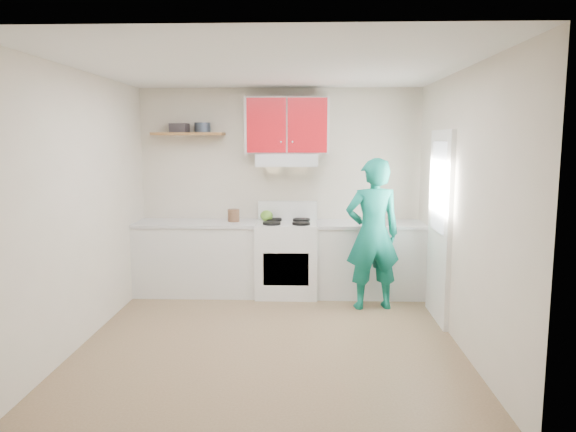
{
  "coord_description": "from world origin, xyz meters",
  "views": [
    {
      "loc": [
        0.35,
        -5.04,
        1.94
      ],
      "look_at": [
        0.15,
        0.55,
        1.15
      ],
      "focal_mm": 33.51,
      "sensor_mm": 36.0,
      "label": 1
    }
  ],
  "objects_px": {
    "stove": "(287,259)",
    "tin": "(202,128)",
    "person": "(373,234)",
    "kettle": "(267,216)",
    "crock": "(234,216)"
  },
  "relations": [
    {
      "from": "kettle",
      "to": "person",
      "type": "distance_m",
      "value": 1.43
    },
    {
      "from": "stove",
      "to": "kettle",
      "type": "distance_m",
      "value": 0.6
    },
    {
      "from": "stove",
      "to": "tin",
      "type": "height_order",
      "value": "tin"
    },
    {
      "from": "tin",
      "to": "kettle",
      "type": "relative_size",
      "value": 1.25
    },
    {
      "from": "kettle",
      "to": "crock",
      "type": "height_order",
      "value": "crock"
    },
    {
      "from": "stove",
      "to": "person",
      "type": "height_order",
      "value": "person"
    },
    {
      "from": "stove",
      "to": "tin",
      "type": "distance_m",
      "value": 1.97
    },
    {
      "from": "stove",
      "to": "person",
      "type": "distance_m",
      "value": 1.21
    },
    {
      "from": "tin",
      "to": "kettle",
      "type": "distance_m",
      "value": 1.38
    },
    {
      "from": "kettle",
      "to": "crock",
      "type": "distance_m",
      "value": 0.42
    },
    {
      "from": "tin",
      "to": "crock",
      "type": "relative_size",
      "value": 1.13
    },
    {
      "from": "stove",
      "to": "tin",
      "type": "relative_size",
      "value": 4.55
    },
    {
      "from": "stove",
      "to": "kettle",
      "type": "height_order",
      "value": "kettle"
    },
    {
      "from": "stove",
      "to": "tin",
      "type": "xyz_separation_m",
      "value": [
        -1.07,
        0.2,
        1.64
      ]
    },
    {
      "from": "tin",
      "to": "person",
      "type": "bearing_deg",
      "value": -19.14
    }
  ]
}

